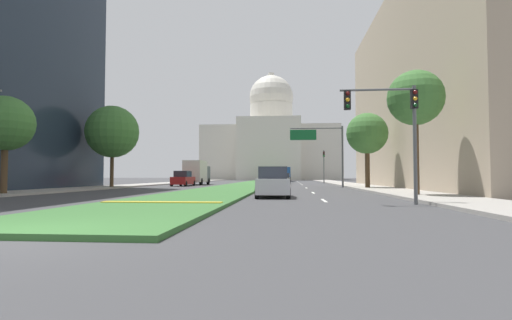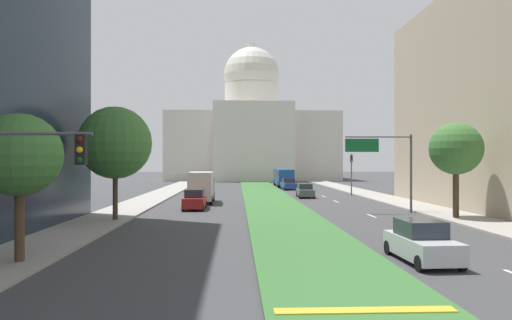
# 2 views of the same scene
# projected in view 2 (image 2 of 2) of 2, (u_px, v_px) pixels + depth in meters

# --- Properties ---
(ground_plane) EXTENTS (260.00, 260.00, 0.00)m
(ground_plane) POSITION_uv_depth(u_px,v_px,m) (265.00, 196.00, 57.78)
(ground_plane) COLOR #3D3D3F
(grass_median) EXTENTS (5.61, 96.16, 0.14)m
(grass_median) POSITION_uv_depth(u_px,v_px,m) (268.00, 198.00, 52.45)
(grass_median) COLOR #386B33
(grass_median) RESTS_ON ground_plane
(median_curb_nose) EXTENTS (5.04, 0.50, 0.04)m
(median_curb_nose) POSITION_uv_depth(u_px,v_px,m) (365.00, 310.00, 12.81)
(median_curb_nose) COLOR gold
(median_curb_nose) RESTS_ON grass_median
(lane_dashes_right) EXTENTS (0.16, 60.45, 0.01)m
(lane_dashes_right) POSITION_uv_depth(u_px,v_px,m) (335.00, 201.00, 49.94)
(lane_dashes_right) COLOR silver
(lane_dashes_right) RESTS_ON ground_plane
(sidewalk_left) EXTENTS (4.00, 96.16, 0.15)m
(sidewalk_left) POSITION_uv_depth(u_px,v_px,m) (140.00, 203.00, 46.56)
(sidewalk_left) COLOR #9E9991
(sidewalk_left) RESTS_ON ground_plane
(sidewalk_right) EXTENTS (4.00, 96.16, 0.15)m
(sidewalk_right) POSITION_uv_depth(u_px,v_px,m) (400.00, 202.00, 47.66)
(sidewalk_right) COLOR #9E9991
(sidewalk_right) RESTS_ON ground_plane
(capitol_building) EXTENTS (38.38, 29.35, 32.42)m
(capitol_building) POSITION_uv_depth(u_px,v_px,m) (252.00, 135.00, 110.33)
(capitol_building) COLOR beige
(capitol_building) RESTS_ON ground_plane
(traffic_light_near_left) EXTENTS (3.34, 0.35, 5.20)m
(traffic_light_near_left) POSITION_uv_depth(u_px,v_px,m) (6.00, 179.00, 12.74)
(traffic_light_near_left) COLOR #515456
(traffic_light_near_left) RESTS_ON ground_plane
(traffic_light_far_right) EXTENTS (0.28, 0.35, 5.20)m
(traffic_light_far_right) POSITION_uv_depth(u_px,v_px,m) (351.00, 169.00, 57.73)
(traffic_light_far_right) COLOR #515456
(traffic_light_far_right) RESTS_ON ground_plane
(overhead_guide_sign) EXTENTS (5.64, 0.20, 6.50)m
(overhead_guide_sign) POSITION_uv_depth(u_px,v_px,m) (386.00, 157.00, 38.40)
(overhead_guide_sign) COLOR #515456
(overhead_guide_sign) RESTS_ON ground_plane
(street_tree_left_near) EXTENTS (3.45, 3.45, 6.27)m
(street_tree_left_near) POSITION_uv_depth(u_px,v_px,m) (20.00, 156.00, 19.17)
(street_tree_left_near) COLOR #4C3823
(street_tree_left_near) RESTS_ON ground_plane
(street_tree_left_mid) EXTENTS (5.14, 5.14, 8.17)m
(street_tree_left_mid) POSITION_uv_depth(u_px,v_px,m) (115.00, 143.00, 32.89)
(street_tree_left_mid) COLOR #4C3823
(street_tree_left_mid) RESTS_ON ground_plane
(street_tree_right_mid) EXTENTS (3.85, 3.85, 7.14)m
(street_tree_right_mid) POSITION_uv_depth(u_px,v_px,m) (456.00, 149.00, 34.16)
(street_tree_right_mid) COLOR #4C3823
(street_tree_right_mid) RESTS_ON ground_plane
(sedan_lead_stopped) EXTENTS (2.05, 4.32, 1.77)m
(sedan_lead_stopped) POSITION_uv_depth(u_px,v_px,m) (422.00, 242.00, 19.71)
(sedan_lead_stopped) COLOR #BCBCC1
(sedan_lead_stopped) RESTS_ON ground_plane
(sedan_midblock) EXTENTS (1.90, 4.44, 1.80)m
(sedan_midblock) POSITION_uv_depth(u_px,v_px,m) (195.00, 200.00, 41.17)
(sedan_midblock) COLOR maroon
(sedan_midblock) RESTS_ON ground_plane
(sedan_distant) EXTENTS (1.97, 4.45, 1.63)m
(sedan_distant) POSITION_uv_depth(u_px,v_px,m) (305.00, 191.00, 54.71)
(sedan_distant) COLOR #4C5156
(sedan_distant) RESTS_ON ground_plane
(sedan_far_horizon) EXTENTS (2.18, 4.73, 1.75)m
(sedan_far_horizon) POSITION_uv_depth(u_px,v_px,m) (288.00, 184.00, 69.84)
(sedan_far_horizon) COLOR navy
(sedan_far_horizon) RESTS_ON ground_plane
(box_truck_delivery) EXTENTS (2.40, 6.40, 3.20)m
(box_truck_delivery) POSITION_uv_depth(u_px,v_px,m) (202.00, 187.00, 47.27)
(box_truck_delivery) COLOR #4C5156
(box_truck_delivery) RESTS_ON ground_plane
(city_bus) EXTENTS (2.62, 11.00, 2.95)m
(city_bus) POSITION_uv_depth(u_px,v_px,m) (283.00, 176.00, 78.40)
(city_bus) COLOR #1E4C8C
(city_bus) RESTS_ON ground_plane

